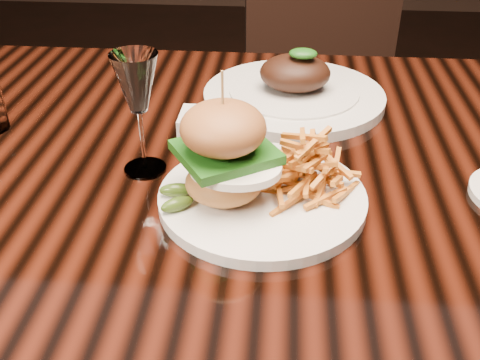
# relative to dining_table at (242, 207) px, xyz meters

# --- Properties ---
(dining_table) EXTENTS (1.60, 0.90, 0.75)m
(dining_table) POSITION_rel_dining_table_xyz_m (0.00, 0.00, 0.00)
(dining_table) COLOR black
(dining_table) RESTS_ON ground
(burger_plate) EXTENTS (0.26, 0.26, 0.18)m
(burger_plate) POSITION_rel_dining_table_xyz_m (0.03, -0.10, 0.13)
(burger_plate) COLOR silver
(burger_plate) RESTS_ON dining_table
(ramekin) EXTENTS (0.09, 0.09, 0.03)m
(ramekin) POSITION_rel_dining_table_xyz_m (-0.07, 0.09, 0.09)
(ramekin) COLOR silver
(ramekin) RESTS_ON dining_table
(wine_glass) EXTENTS (0.06, 0.06, 0.17)m
(wine_glass) POSITION_rel_dining_table_xyz_m (-0.13, -0.03, 0.20)
(wine_glass) COLOR white
(wine_glass) RESTS_ON dining_table
(far_dish) EXTENTS (0.31, 0.31, 0.10)m
(far_dish) POSITION_rel_dining_table_xyz_m (0.07, 0.22, 0.10)
(far_dish) COLOR silver
(far_dish) RESTS_ON dining_table
(chair_far) EXTENTS (0.52, 0.52, 0.95)m
(chair_far) POSITION_rel_dining_table_xyz_m (0.18, 0.89, -0.13)
(chair_far) COLOR black
(chair_far) RESTS_ON ground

